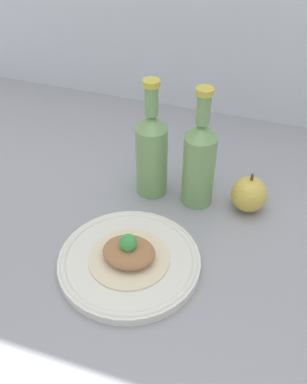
{
  "coord_description": "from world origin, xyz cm",
  "views": [
    {
      "loc": [
        16.99,
        -57.22,
        62.61
      ],
      "look_at": [
        -3.69,
        3.62,
        9.1
      ],
      "focal_mm": 42.0,
      "sensor_mm": 36.0,
      "label": 1
    }
  ],
  "objects_px": {
    "plate": "(129,261)",
    "cider_bottle_left": "(152,151)",
    "apple": "(249,194)",
    "plated_food": "(129,253)",
    "cider_bottle_right": "(199,161)"
  },
  "relations": [
    {
      "from": "cider_bottle_left",
      "to": "cider_bottle_right",
      "type": "height_order",
      "value": "same"
    },
    {
      "from": "plated_food",
      "to": "apple",
      "type": "xyz_separation_m",
      "value": [
        0.18,
        0.23,
        0.0
      ]
    },
    {
      "from": "plated_food",
      "to": "cider_bottle_left",
      "type": "height_order",
      "value": "cider_bottle_left"
    },
    {
      "from": "plate",
      "to": "plated_food",
      "type": "height_order",
      "value": "plated_food"
    },
    {
      "from": "cider_bottle_right",
      "to": "apple",
      "type": "height_order",
      "value": "cider_bottle_right"
    },
    {
      "from": "cider_bottle_left",
      "to": "plated_food",
      "type": "bearing_deg",
      "value": -81.72
    },
    {
      "from": "plated_food",
      "to": "cider_bottle_left",
      "type": "distance_m",
      "value": 0.23
    },
    {
      "from": "plate",
      "to": "cider_bottle_left",
      "type": "bearing_deg",
      "value": 98.28
    },
    {
      "from": "plate",
      "to": "cider_bottle_right",
      "type": "xyz_separation_m",
      "value": [
        0.07,
        0.22,
        0.09
      ]
    },
    {
      "from": "plated_food",
      "to": "cider_bottle_right",
      "type": "distance_m",
      "value": 0.24
    },
    {
      "from": "plate",
      "to": "cider_bottle_right",
      "type": "relative_size",
      "value": 0.99
    },
    {
      "from": "plated_food",
      "to": "apple",
      "type": "bearing_deg",
      "value": 52.24
    },
    {
      "from": "plate",
      "to": "apple",
      "type": "relative_size",
      "value": 2.92
    },
    {
      "from": "cider_bottle_left",
      "to": "apple",
      "type": "relative_size",
      "value": 2.94
    },
    {
      "from": "plate",
      "to": "plated_food",
      "type": "bearing_deg",
      "value": 0.0
    }
  ]
}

